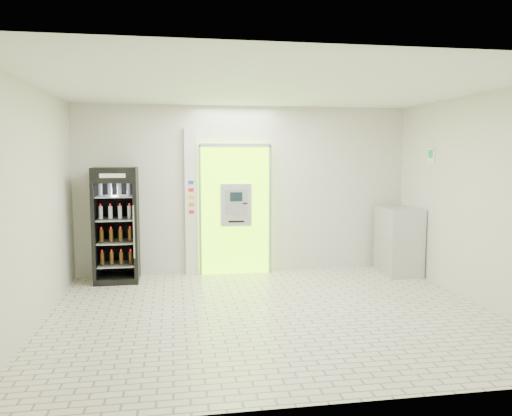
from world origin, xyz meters
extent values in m
plane|color=beige|center=(0.00, 0.00, 0.00)|extent=(6.00, 6.00, 0.00)
plane|color=beige|center=(0.00, 2.50, 1.50)|extent=(6.00, 0.00, 6.00)
plane|color=beige|center=(0.00, -2.50, 1.50)|extent=(6.00, 0.00, 6.00)
plane|color=beige|center=(-3.00, 0.00, 1.50)|extent=(0.00, 5.00, 5.00)
plane|color=beige|center=(3.00, 0.00, 1.50)|extent=(0.00, 5.00, 5.00)
plane|color=white|center=(0.00, 0.00, 3.00)|extent=(6.00, 6.00, 0.00)
cube|color=#90FF04|center=(-0.20, 2.43, 1.15)|extent=(1.20, 0.12, 2.30)
cube|color=gray|center=(-0.20, 2.36, 2.30)|extent=(1.28, 0.04, 0.06)
cube|color=gray|center=(-0.83, 2.36, 1.15)|extent=(0.04, 0.04, 2.30)
cube|color=gray|center=(0.43, 2.36, 1.15)|extent=(0.04, 0.04, 2.30)
cube|color=black|center=(-0.10, 2.38, 0.50)|extent=(0.62, 0.01, 0.67)
cube|color=black|center=(-0.54, 2.38, 1.98)|extent=(0.22, 0.01, 0.18)
cube|color=#B1B4B9|center=(-0.20, 2.32, 1.25)|extent=(0.55, 0.12, 0.75)
cube|color=black|center=(-0.20, 2.25, 1.40)|extent=(0.22, 0.01, 0.16)
cube|color=gray|center=(-0.20, 2.25, 1.12)|extent=(0.16, 0.01, 0.12)
cube|color=black|center=(-0.04, 2.25, 1.28)|extent=(0.09, 0.01, 0.02)
cube|color=black|center=(-0.20, 2.25, 0.96)|extent=(0.28, 0.01, 0.03)
cube|color=silver|center=(-0.98, 2.45, 1.30)|extent=(0.22, 0.10, 2.60)
cube|color=#193FB2|center=(-0.98, 2.40, 1.65)|extent=(0.09, 0.01, 0.06)
cube|color=red|center=(-0.98, 2.40, 1.52)|extent=(0.09, 0.01, 0.06)
cube|color=yellow|center=(-0.98, 2.40, 1.39)|extent=(0.09, 0.01, 0.06)
cube|color=orange|center=(-0.98, 2.40, 1.26)|extent=(0.09, 0.01, 0.06)
cube|color=red|center=(-0.98, 2.40, 1.13)|extent=(0.09, 0.01, 0.06)
cube|color=black|center=(-2.25, 2.16, 0.96)|extent=(0.73, 0.66, 1.92)
cube|color=black|center=(-2.25, 2.47, 0.96)|extent=(0.72, 0.06, 1.92)
cube|color=red|center=(-2.25, 1.84, 1.80)|extent=(0.71, 0.01, 0.23)
cube|color=white|center=(-2.25, 1.83, 1.80)|extent=(0.40, 0.01, 0.07)
cube|color=black|center=(-2.25, 2.16, 0.05)|extent=(0.73, 0.66, 0.10)
cylinder|color=gray|center=(-1.93, 1.82, 0.89)|extent=(0.02, 0.02, 0.87)
cube|color=gray|center=(-2.25, 2.16, 0.29)|extent=(0.61, 0.57, 0.02)
cube|color=gray|center=(-2.25, 2.16, 0.67)|extent=(0.61, 0.57, 0.02)
cube|color=gray|center=(-2.25, 2.16, 1.06)|extent=(0.61, 0.57, 0.02)
cube|color=gray|center=(-2.25, 2.16, 1.44)|extent=(0.61, 0.57, 0.02)
cube|color=#B1B4B9|center=(2.69, 1.90, 0.60)|extent=(0.63, 0.92, 1.19)
cube|color=gray|center=(2.39, 1.90, 0.66)|extent=(0.04, 0.88, 0.01)
cube|color=white|center=(2.99, 1.40, 2.12)|extent=(0.02, 0.22, 0.26)
cube|color=#0D9231|center=(2.98, 1.40, 2.15)|extent=(0.00, 0.14, 0.14)
camera|label=1|loc=(-1.29, -6.40, 2.12)|focal=35.00mm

